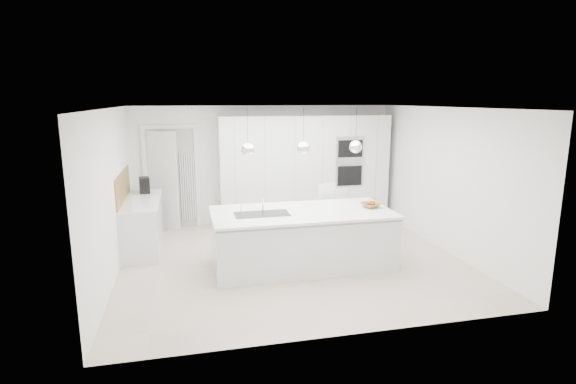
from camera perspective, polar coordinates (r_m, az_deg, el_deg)
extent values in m
plane|color=beige|center=(7.57, 0.52, -8.64)|extent=(5.50, 5.50, 0.00)
plane|color=white|center=(9.64, -2.95, 3.47)|extent=(5.50, 0.00, 5.50)
plane|color=white|center=(7.12, -21.53, -0.31)|extent=(0.00, 5.00, 5.00)
plane|color=white|center=(7.10, 0.56, 10.65)|extent=(5.50, 5.50, 0.00)
cube|color=silver|center=(9.54, 2.11, 2.78)|extent=(3.60, 0.60, 2.30)
cube|color=white|center=(9.47, -16.07, 1.37)|extent=(0.76, 0.38, 2.00)
cube|color=silver|center=(8.43, -17.94, -4.01)|extent=(0.60, 1.80, 0.86)
cube|color=white|center=(8.32, -18.13, -1.03)|extent=(0.62, 1.82, 0.04)
cube|color=olive|center=(8.30, -20.23, 0.70)|extent=(0.02, 1.80, 0.50)
cube|color=silver|center=(7.18, 1.87, -6.16)|extent=(2.80, 1.20, 0.86)
cube|color=white|center=(7.10, 1.79, -2.58)|extent=(2.84, 1.40, 0.04)
cylinder|color=white|center=(7.08, -3.22, -1.22)|extent=(0.02, 0.02, 0.30)
sphere|color=white|center=(6.70, -5.12, 5.39)|extent=(0.20, 0.20, 0.20)
sphere|color=white|center=(6.87, 1.95, 5.59)|extent=(0.20, 0.20, 0.20)
sphere|color=white|center=(7.13, 8.59, 5.69)|extent=(0.20, 0.20, 0.20)
imported|color=olive|center=(7.44, 10.46, -1.65)|extent=(0.39, 0.39, 0.08)
cube|color=black|center=(8.84, -17.77, 0.83)|extent=(0.21, 0.30, 0.30)
sphere|color=red|center=(7.45, 10.72, -1.40)|extent=(0.08, 0.08, 0.08)
sphere|color=red|center=(7.44, 10.73, -1.41)|extent=(0.08, 0.08, 0.08)
sphere|color=red|center=(7.40, 10.45, -1.51)|extent=(0.07, 0.07, 0.07)
sphere|color=red|center=(7.40, 10.27, -1.46)|extent=(0.08, 0.08, 0.08)
torus|color=yellow|center=(7.41, 10.69, -1.11)|extent=(0.23, 0.17, 0.21)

